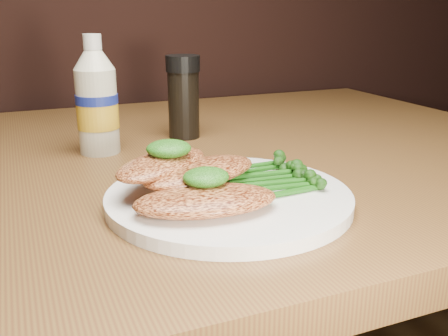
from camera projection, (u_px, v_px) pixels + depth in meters
name	position (u px, v px, depth m)	size (l,w,h in m)	color
plate	(229.00, 198.00, 0.53)	(0.26, 0.26, 0.01)	white
chicken_front	(206.00, 200.00, 0.47)	(0.14, 0.07, 0.02)	#CB7740
chicken_mid	(200.00, 172.00, 0.53)	(0.14, 0.07, 0.02)	#CB7740
chicken_back	(162.00, 164.00, 0.53)	(0.13, 0.06, 0.02)	#CB7740
pesto_front	(206.00, 177.00, 0.49)	(0.05, 0.04, 0.02)	#0C3307
pesto_back	(169.00, 149.00, 0.53)	(0.05, 0.04, 0.02)	#0C3307
broccolini_bundle	(267.00, 175.00, 0.55)	(0.13, 0.10, 0.02)	#1A5713
mayo_bottle	(96.00, 95.00, 0.69)	(0.06, 0.06, 0.16)	beige
pepper_grinder	(184.00, 97.00, 0.78)	(0.05, 0.05, 0.13)	black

